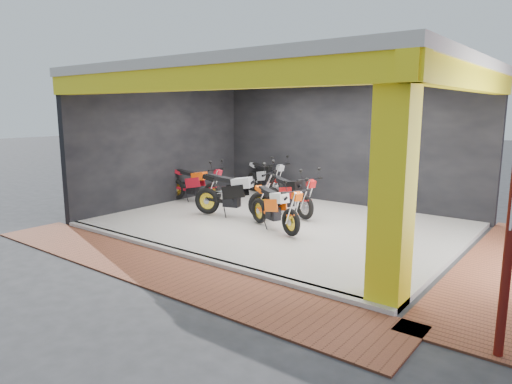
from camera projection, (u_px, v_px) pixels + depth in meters
ground at (226, 246)px, 9.41m from camera, size 80.00×80.00×0.00m
showroom_floor at (281, 224)px, 10.96m from camera, size 8.00×6.00×0.10m
showroom_ceiling at (282, 72)px, 10.32m from camera, size 8.40×6.40×0.20m
back_wall at (342, 145)px, 13.07m from camera, size 8.20×0.20×3.50m
left_wall at (164, 145)px, 13.11m from camera, size 0.20×6.20×3.50m
corner_column at (393, 185)px, 6.26m from camera, size 0.50×0.50×3.50m
header_beam_front at (186, 79)px, 8.04m from camera, size 8.40×0.30×0.40m
header_beam_right at (471, 79)px, 7.97m from camera, size 0.30×6.40×0.40m
floor_kerb at (190, 256)px, 8.60m from camera, size 8.00×0.20×0.10m
paver_front at (158, 269)px, 8.00m from camera, size 9.00×1.40×0.03m
paver_right at (503, 267)px, 8.08m from camera, size 1.40×7.00×0.03m
signpost at (510, 239)px, 4.93m from camera, size 0.10×0.36×2.55m
moto_hero at (291, 209)px, 9.59m from camera, size 2.12×1.42×1.22m
moto_row_a at (261, 192)px, 11.05m from camera, size 2.44×1.44×1.40m
moto_row_b at (305, 195)px, 11.03m from camera, size 2.18×1.38×1.25m
moto_row_c at (212, 183)px, 12.90m from camera, size 2.09×0.99×1.23m
moto_row_d at (276, 177)px, 13.92m from camera, size 2.18×1.40×1.25m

